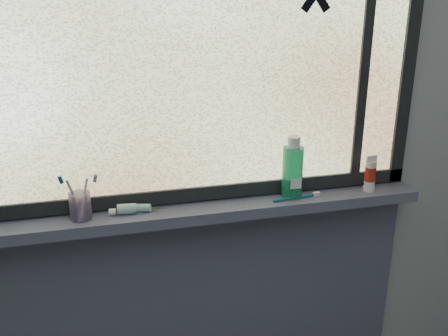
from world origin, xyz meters
TOP-DOWN VIEW (x-y plane):
  - wall_back at (0.00, 1.30)m, footprint 3.00×0.01m
  - windowsill at (0.00, 1.23)m, footprint 1.62×0.14m
  - sill_apron at (0.00, 1.29)m, footprint 1.62×0.02m
  - window_pane at (0.00, 1.28)m, footprint 1.50×0.01m
  - frame_bottom at (0.00, 1.28)m, footprint 1.60×0.03m
  - frame_right at (0.78, 1.28)m, footprint 0.05×0.03m
  - frame_mullion at (0.60, 1.28)m, footprint 0.03×0.03m
  - toothpaste_tube at (-0.24, 1.23)m, footprint 0.20×0.07m
  - toothbrush_cup at (-0.40, 1.23)m, footprint 0.07×0.07m
  - toothbrush_lying at (0.33, 1.21)m, footprint 0.20×0.04m
  - mouthwash_bottle at (0.33, 1.24)m, footprint 0.08×0.08m
  - cream_tube at (0.63, 1.21)m, footprint 0.05×0.05m

SIDE VIEW (x-z plane):
  - sill_apron at x=0.00m, z-range 0.00..0.98m
  - windowsill at x=0.00m, z-range 0.98..1.02m
  - toothbrush_lying at x=0.33m, z-range 1.02..1.03m
  - toothpaste_tube at x=-0.24m, z-range 1.02..1.06m
  - frame_bottom at x=0.00m, z-range 1.02..1.07m
  - toothbrush_cup at x=-0.40m, z-range 1.02..1.11m
  - cream_tube at x=0.63m, z-range 1.04..1.14m
  - mouthwash_bottle at x=0.33m, z-range 1.04..1.23m
  - wall_back at x=0.00m, z-range 0.00..2.50m
  - frame_right at x=0.78m, z-range 0.98..2.08m
  - window_pane at x=0.00m, z-range 1.03..2.03m
  - frame_mullion at x=0.60m, z-range 1.03..2.03m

